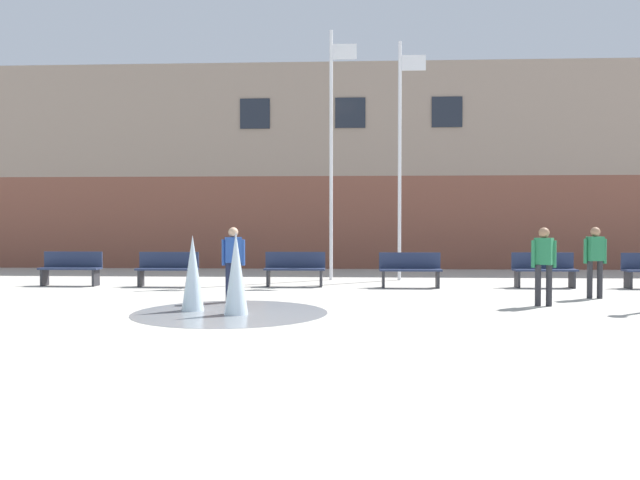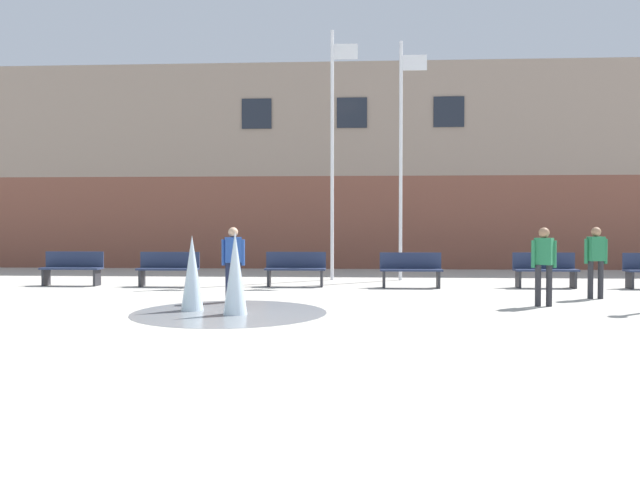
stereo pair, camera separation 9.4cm
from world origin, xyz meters
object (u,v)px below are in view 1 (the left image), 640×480
at_px(park_bench_far_left, 71,268).
at_px(park_bench_near_trashcan, 544,269).
at_px(park_bench_under_right_flagpole, 410,269).
at_px(adult_watching, 595,257).
at_px(park_bench_center, 295,268).
at_px(flagpole_left, 332,148).
at_px(adult_in_red, 233,258).
at_px(flagpole_right, 401,153).
at_px(park_bench_left_of_flagpoles, 168,268).
at_px(teen_by_trashcan, 544,260).

distance_m(park_bench_far_left, park_bench_near_trashcan, 12.53).
distance_m(park_bench_under_right_flagpole, adult_watching, 4.47).
relative_size(park_bench_center, flagpole_left, 0.22).
relative_size(adult_in_red, flagpole_right, 0.23).
relative_size(park_bench_left_of_flagpoles, park_bench_under_right_flagpole, 1.00).
bearing_deg(flagpole_left, flagpole_right, -0.00).
relative_size(park_bench_far_left, teen_by_trashcan, 1.01).
xyz_separation_m(park_bench_near_trashcan, flagpole_right, (-3.56, 1.99, 3.25)).
height_order(adult_watching, teen_by_trashcan, same).
relative_size(flagpole_left, flagpole_right, 1.05).
bearing_deg(adult_watching, park_bench_near_trashcan, -96.28).
height_order(park_bench_near_trashcan, teen_by_trashcan, teen_by_trashcan).
bearing_deg(park_bench_far_left, adult_watching, -9.94).
bearing_deg(park_bench_left_of_flagpoles, adult_watching, -11.88).
xyz_separation_m(park_bench_left_of_flagpoles, adult_watching, (10.26, -2.16, 0.45)).
distance_m(park_bench_left_of_flagpoles, flagpole_left, 5.92).
xyz_separation_m(park_bench_left_of_flagpoles, flagpole_right, (6.31, 2.18, 3.25)).
height_order(park_bench_under_right_flagpole, teen_by_trashcan, teen_by_trashcan).
bearing_deg(park_bench_center, teen_by_trashcan, -34.64).
bearing_deg(flagpole_left, park_bench_center, -115.08).
xyz_separation_m(adult_in_red, flagpole_right, (3.96, 5.33, 2.80)).
height_order(park_bench_far_left, flagpole_right, flagpole_right).
distance_m(flagpole_left, flagpole_right, 2.02).
xyz_separation_m(park_bench_left_of_flagpoles, adult_in_red, (2.35, -3.15, 0.45)).
relative_size(adult_watching, teen_by_trashcan, 1.00).
xyz_separation_m(park_bench_center, flagpole_right, (2.95, 1.99, 3.25)).
height_order(park_bench_center, flagpole_right, flagpole_right).
bearing_deg(adult_watching, adult_in_red, -8.63).
xyz_separation_m(park_bench_far_left, park_bench_left_of_flagpoles, (2.66, -0.11, 0.00)).
xyz_separation_m(flagpole_left, flagpole_right, (2.02, -0.00, -0.18)).
bearing_deg(park_bench_near_trashcan, park_bench_under_right_flagpole, -177.24).
distance_m(park_bench_left_of_flagpoles, teen_by_trashcan, 9.42).
bearing_deg(park_bench_left_of_flagpoles, park_bench_near_trashcan, 1.12).
distance_m(park_bench_under_right_flagpole, park_bench_near_trashcan, 3.48).
bearing_deg(park_bench_center, park_bench_left_of_flagpoles, -176.79).
height_order(adult_in_red, flagpole_left, flagpole_left).
bearing_deg(flagpole_left, park_bench_near_trashcan, -19.61).
xyz_separation_m(adult_watching, adult_in_red, (-7.91, -0.99, 0.00)).
distance_m(park_bench_left_of_flagpoles, park_bench_center, 3.37).
xyz_separation_m(teen_by_trashcan, flagpole_left, (-4.43, 5.70, 2.98)).
bearing_deg(park_bench_under_right_flagpole, park_bench_left_of_flagpoles, -179.77).
bearing_deg(park_bench_left_of_flagpoles, park_bench_center, 3.21).
distance_m(park_bench_center, adult_in_red, 3.52).
distance_m(teen_by_trashcan, flagpole_left, 7.81).
bearing_deg(park_bench_far_left, teen_by_trashcan, -17.64).
height_order(park_bench_under_right_flagpole, adult_in_red, adult_in_red).
bearing_deg(park_bench_under_right_flagpole, park_bench_center, 176.91).
bearing_deg(teen_by_trashcan, park_bench_left_of_flagpoles, -167.89).
bearing_deg(park_bench_near_trashcan, flagpole_left, 160.39).
bearing_deg(park_bench_near_trashcan, adult_watching, -80.48).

